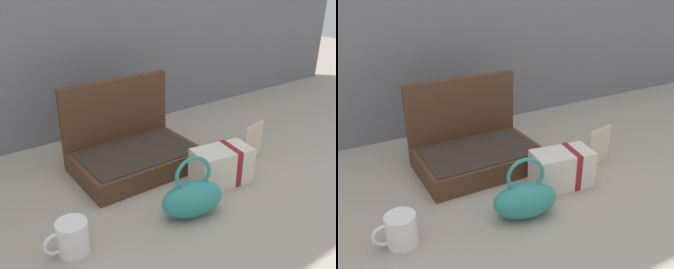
% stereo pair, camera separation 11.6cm
% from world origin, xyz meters
% --- Properties ---
extents(ground_plane, '(6.00, 6.00, 0.00)m').
position_xyz_m(ground_plane, '(0.00, 0.00, 0.00)').
color(ground_plane, '#9E9384').
extents(open_suitcase, '(0.43, 0.29, 0.31)m').
position_xyz_m(open_suitcase, '(-0.03, 0.18, 0.07)').
color(open_suitcase, '#4C301E').
rests_on(open_suitcase, ground_plane).
extents(teal_pouch_handbag, '(0.21, 0.13, 0.20)m').
position_xyz_m(teal_pouch_handbag, '(-0.04, -0.17, 0.06)').
color(teal_pouch_handbag, teal).
rests_on(teal_pouch_handbag, ground_plane).
extents(cream_toiletry_bag, '(0.21, 0.14, 0.13)m').
position_xyz_m(cream_toiletry_bag, '(0.16, -0.08, 0.06)').
color(cream_toiletry_bag, silver).
rests_on(cream_toiletry_bag, ground_plane).
extents(coffee_mug, '(0.12, 0.08, 0.09)m').
position_xyz_m(coffee_mug, '(-0.39, -0.12, 0.05)').
color(coffee_mug, white).
rests_on(coffee_mug, ground_plane).
extents(info_card_left, '(0.12, 0.03, 0.14)m').
position_xyz_m(info_card_left, '(0.37, -0.03, 0.07)').
color(info_card_left, beige).
rests_on(info_card_left, ground_plane).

